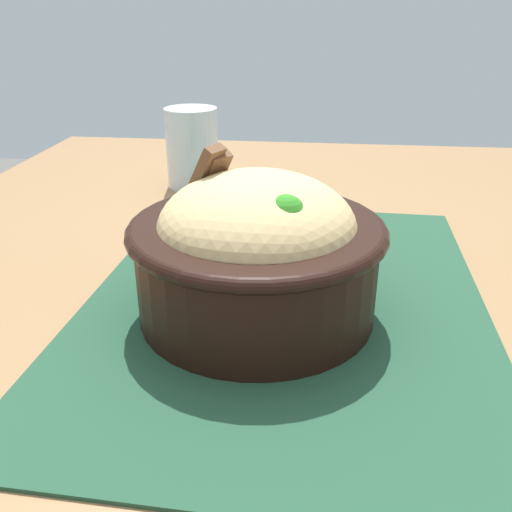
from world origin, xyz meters
TOP-DOWN VIEW (x-y plane):
  - table at (0.00, 0.00)m, footprint 1.18×0.94m
  - placemat at (0.00, 0.02)m, footprint 0.46×0.35m
  - bowl at (-0.03, 0.04)m, footprint 0.20×0.20m
  - fork at (0.09, 0.04)m, footprint 0.04×0.12m
  - drinking_glass at (0.31, 0.17)m, footprint 0.07×0.07m

SIDE VIEW (x-z plane):
  - table at x=0.00m, z-range 0.30..1.01m
  - placemat at x=0.00m, z-range 0.71..0.72m
  - fork at x=0.09m, z-range 0.72..0.72m
  - drinking_glass at x=0.31m, z-range 0.71..0.81m
  - bowl at x=-0.03m, z-range 0.71..0.84m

